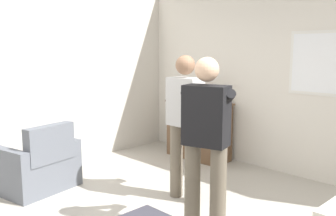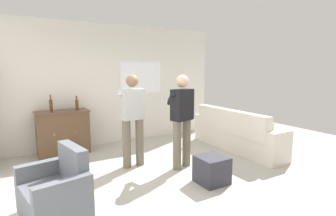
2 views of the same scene
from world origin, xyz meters
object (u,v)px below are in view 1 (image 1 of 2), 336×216
Objects in this scene: armchair at (40,167)px; bottle_liquor_amber at (215,96)px; bottle_wine_green at (191,92)px; sideboard_cabinet at (199,130)px; person_standing_right at (206,139)px; person_standing_left at (186,121)px.

armchair is 3.37× the size of bottle_liquor_amber.
bottle_liquor_amber is (0.50, -0.00, -0.02)m from bottle_wine_green.
armchair is at bearing -100.73° from sideboard_cabinet.
armchair is 0.93× the size of sideboard_cabinet.
person_standing_right is at bearing -53.53° from bottle_liquor_amber.
bottle_liquor_amber is 0.17× the size of person_standing_left.
person_standing_right is (2.19, 0.58, 0.65)m from armchair.
bottle_wine_green reaches higher than armchair.
armchair is at bearing -107.29° from bottle_liquor_amber.
bottle_liquor_amber is at bearing 126.47° from person_standing_right.
bottle_wine_green is at bearing 83.78° from armchair.
person_standing_left is (1.46, 1.09, 0.65)m from armchair.
person_standing_left is (0.99, -1.38, 0.48)m from sideboard_cabinet.
bottle_wine_green is at bearing 130.20° from person_standing_left.
bottle_liquor_amber reaches higher than armchair.
bottle_wine_green is 1.16× the size of bottle_liquor_amber.
person_standing_left is (1.19, -1.41, -0.11)m from bottle_wine_green.
bottle_liquor_amber reaches higher than sideboard_cabinet.
bottle_wine_green is 0.20× the size of person_standing_right.
person_standing_right reaches higher than sideboard_cabinet.
person_standing_left is at bearing -54.28° from sideboard_cabinet.
person_standing_right reaches higher than bottle_liquor_amber.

